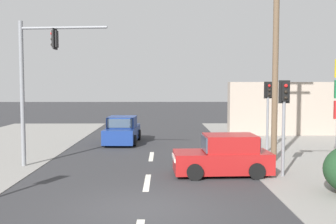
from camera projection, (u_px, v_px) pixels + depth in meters
ground_plane at (143, 210)px, 10.66m from camera, size 140.00×140.00×0.00m
lane_dash_mid at (147, 182)px, 13.66m from camera, size 0.20×2.40×0.01m
lane_dash_far at (151, 156)px, 18.65m from camera, size 0.20×2.40×0.01m
utility_pole_midground_right at (276, 43)px, 17.19m from camera, size 1.80×0.26×10.01m
traffic_signal_mast at (34, 74)px, 16.09m from camera, size 3.68×0.52×6.00m
pedestal_signal_right_kerb at (284, 112)px, 14.36m from camera, size 0.44×0.31×3.56m
pedestal_signal_far_median at (268, 104)px, 19.70m from camera, size 0.44×0.31×3.56m
shopfront_wall_far at (317, 109)px, 26.64m from camera, size 12.00×1.00×3.60m
hatchback_oncoming_near at (224, 156)px, 14.76m from camera, size 3.70×1.90×1.53m
sedan_receding_far at (122, 131)px, 23.02m from camera, size 2.01×4.29×1.56m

